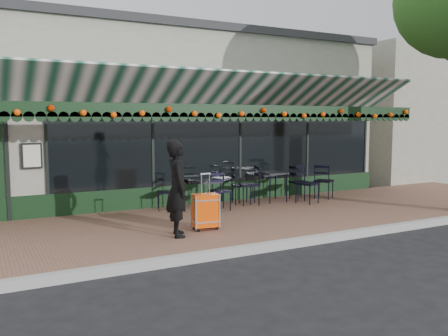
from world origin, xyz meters
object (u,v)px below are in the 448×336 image
cafe_table_a (273,175)px  chair_b_front (220,192)px  suitcase (206,211)px  chair_a_left (249,185)px  woman (178,188)px  chair_a_right (300,183)px  chair_b_left (165,192)px  cafe_table_b (208,184)px  chair_a_extra (324,181)px  chair_b_right (241,186)px  chair_a_front (307,184)px

cafe_table_a → chair_b_front: bearing=-165.8°
suitcase → chair_b_front: suitcase is taller
chair_a_left → woman: bearing=-36.8°
chair_a_right → chair_b_left: (-3.65, 0.34, -0.05)m
cafe_table_a → cafe_table_b: bearing=-178.8°
suitcase → chair_b_left: suitcase is taller
cafe_table_b → suitcase: bearing=-117.2°
chair_a_extra → chair_b_left: chair_a_extra is taller
woman → chair_a_right: (4.35, 2.15, -0.42)m
suitcase → chair_a_left: (2.14, 1.95, 0.13)m
chair_b_left → chair_b_front: (1.10, -0.66, 0.03)m
cafe_table_b → chair_a_right: (2.65, -0.09, -0.12)m
woman → chair_b_front: woman is taller
cafe_table_b → woman: bearing=-127.2°
cafe_table_a → chair_a_left: 0.83m
chair_a_left → chair_b_left: chair_a_left is taller
cafe_table_a → chair_b_front: 1.85m
chair_a_right → chair_a_extra: chair_a_extra is taller
cafe_table_b → chair_b_front: bearing=-75.6°
cafe_table_a → chair_a_right: (0.77, -0.13, -0.23)m
chair_b_left → chair_b_right: 1.97m
chair_a_left → chair_b_right: (-0.13, 0.17, -0.03)m
suitcase → chair_b_front: 2.00m
suitcase → cafe_table_a: bearing=42.1°
woman → chair_b_front: 2.60m
chair_b_right → chair_a_left: bearing=-126.5°
cafe_table_a → chair_b_left: (-2.88, 0.21, -0.27)m
suitcase → cafe_table_b: 2.31m
chair_a_front → chair_b_front: chair_a_front is taller
chair_a_front → chair_a_extra: (0.87, 0.41, -0.03)m
cafe_table_a → cafe_table_b: cafe_table_a is taller
suitcase → chair_b_front: bearing=61.4°
chair_a_right → chair_b_front: chair_a_right is taller
suitcase → cafe_table_b: size_ratio=1.69×
cafe_table_b → cafe_table_a: bearing=1.2°
suitcase → chair_b_right: size_ratio=1.18×
chair_a_extra → chair_b_left: (-4.36, 0.46, -0.05)m
woman → chair_b_left: bearing=-1.5°
chair_b_front → woman: bearing=-133.1°
chair_a_extra → chair_b_right: bearing=50.1°
suitcase → chair_b_left: size_ratio=1.33×
chair_a_left → chair_b_right: size_ratio=1.06×
chair_b_right → woman: bearing=147.1°
cafe_table_a → chair_b_right: bearing=177.7°
woman → chair_b_left: size_ratio=2.15×
chair_a_right → chair_a_front: (-0.16, -0.53, 0.04)m
woman → chair_a_extra: size_ratio=1.90×
chair_a_left → chair_b_left: (-2.09, 0.34, -0.08)m
cafe_table_a → chair_b_front: chair_b_front is taller
woman → cafe_table_a: (3.58, 2.28, -0.20)m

